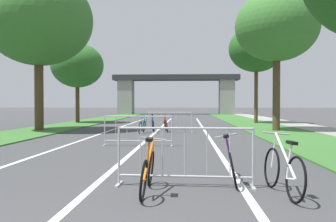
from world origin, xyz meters
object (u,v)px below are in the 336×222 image
object	(u,v)px
bicycle_white_4	(283,170)
bicycle_red_5	(166,125)
bicycle_blue_2	(153,125)
crowd_barrier_nearest	(185,157)
bicycle_teal_1	(142,126)
tree_left_oak_near	(77,66)
tree_right_oak_mid	(277,27)
tree_right_maple_mid	(256,49)
crowd_barrier_second	(138,131)
bicycle_orange_0	(148,171)
tree_left_pine_near	(38,20)
bicycle_purple_3	(231,163)
crowd_barrier_third	(169,122)

from	to	relation	value
bicycle_white_4	bicycle_red_5	world-z (taller)	bicycle_white_4
bicycle_blue_2	bicycle_red_5	bearing A→B (deg)	-4.56
crowd_barrier_nearest	bicycle_white_4	size ratio (longest dim) A/B	1.44
bicycle_teal_1	crowd_barrier_nearest	bearing A→B (deg)	-74.62
tree_left_oak_near	bicycle_red_5	distance (m)	11.88
tree_right_oak_mid	tree_right_maple_mid	xyz separation A→B (m)	(0.39, 7.64, 0.00)
crowd_barrier_second	bicycle_orange_0	xyz separation A→B (m)	(1.07, -6.51, -0.16)
tree_right_maple_mid	bicycle_red_5	bearing A→B (deg)	-127.46
tree_left_pine_near	tree_right_oak_mid	distance (m)	12.82
tree_left_pine_near	tree_right_oak_mid	size ratio (longest dim) A/B	1.13
tree_right_maple_mid	bicycle_purple_3	xyz separation A→B (m)	(-4.34, -20.25, -5.24)
crowd_barrier_second	bicycle_teal_1	world-z (taller)	crowd_barrier_second
tree_right_oak_mid	bicycle_red_5	world-z (taller)	tree_right_oak_mid
crowd_barrier_second	crowd_barrier_third	world-z (taller)	same
tree_left_pine_near	bicycle_red_5	world-z (taller)	tree_left_pine_near
crowd_barrier_second	bicycle_white_4	xyz separation A→B (m)	(3.25, -6.47, -0.13)
bicycle_purple_3	bicycle_teal_1	bearing A→B (deg)	110.41
bicycle_teal_1	bicycle_purple_3	world-z (taller)	bicycle_purple_3
bicycle_blue_2	tree_left_oak_near	bearing A→B (deg)	119.91
bicycle_orange_0	bicycle_red_5	bearing A→B (deg)	92.52
tree_left_oak_near	bicycle_red_5	bearing A→B (deg)	-48.50
crowd_barrier_nearest	bicycle_blue_2	bearing A→B (deg)	98.16
crowd_barrier_nearest	bicycle_teal_1	xyz separation A→B (m)	(-2.24, 11.57, -0.17)
tree_right_oak_mid	bicycle_white_4	distance (m)	14.80
bicycle_teal_1	bicycle_white_4	size ratio (longest dim) A/B	0.93
crowd_barrier_nearest	crowd_barrier_third	distance (m)	12.02
bicycle_teal_1	bicycle_red_5	size ratio (longest dim) A/B	0.99
crowd_barrier_nearest	tree_left_oak_near	bearing A→B (deg)	112.22
tree_left_pine_near	tree_left_oak_near	world-z (taller)	tree_left_pine_near
crowd_barrier_nearest	bicycle_teal_1	distance (m)	11.79
bicycle_white_4	tree_left_pine_near	bearing A→B (deg)	119.96
crowd_barrier_nearest	bicycle_teal_1	size ratio (longest dim) A/B	1.54
tree_right_maple_mid	bicycle_red_5	size ratio (longest dim) A/B	4.60
bicycle_purple_3	crowd_barrier_nearest	bearing A→B (deg)	-150.94
bicycle_red_5	crowd_barrier_nearest	bearing A→B (deg)	-93.32
bicycle_purple_3	tree_right_maple_mid	bearing A→B (deg)	82.78
crowd_barrier_third	bicycle_orange_0	bearing A→B (deg)	-88.59
tree_right_oak_mid	crowd_barrier_second	size ratio (longest dim) A/B	3.08
crowd_barrier_second	tree_right_maple_mid	bearing A→B (deg)	64.85
tree_left_pine_near	bicycle_purple_3	bearing A→B (deg)	-53.84
crowd_barrier_nearest	crowd_barrier_third	bearing A→B (deg)	94.32
crowd_barrier_third	bicycle_teal_1	bearing A→B (deg)	-162.76
tree_right_oak_mid	bicycle_orange_0	world-z (taller)	tree_right_oak_mid
tree_left_oak_near	tree_right_maple_mid	size ratio (longest dim) A/B	0.84
tree_right_oak_mid	bicycle_teal_1	bearing A→B (deg)	-168.61
bicycle_teal_1	bicycle_blue_2	world-z (taller)	bicycle_blue_2
tree_left_pine_near	bicycle_blue_2	distance (m)	8.40
bicycle_white_4	tree_right_maple_mid	bearing A→B (deg)	73.82
bicycle_white_4	bicycle_blue_2	bearing A→B (deg)	98.19
tree_left_oak_near	crowd_barrier_second	size ratio (longest dim) A/B	2.54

